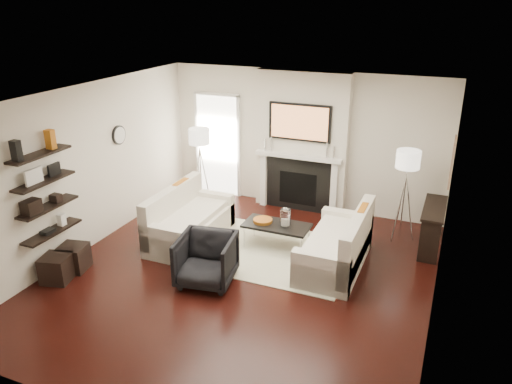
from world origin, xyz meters
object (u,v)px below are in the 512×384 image
at_px(lamp_right_shade, 408,159).
at_px(ottoman_near, 74,257).
at_px(loveseat_right_base, 334,254).
at_px(loveseat_left_base, 191,229).
at_px(armchair, 206,258).
at_px(lamp_left_shade, 199,136).
at_px(coffee_table, 277,225).

bearing_deg(lamp_right_shade, ottoman_near, -146.04).
xyz_separation_m(loveseat_right_base, ottoman_near, (-3.70, -1.66, -0.01)).
bearing_deg(ottoman_near, loveseat_right_base, 24.12).
height_order(loveseat_left_base, loveseat_right_base, same).
distance_m(armchair, lamp_left_shade, 3.11).
xyz_separation_m(loveseat_right_base, lamp_left_shade, (-3.08, 1.34, 1.24)).
xyz_separation_m(lamp_left_shade, ottoman_near, (-0.62, -3.00, -1.25)).
distance_m(loveseat_right_base, lamp_right_shade, 2.04).
distance_m(coffee_table, ottoman_near, 3.26).
height_order(loveseat_left_base, coffee_table, same).
distance_m(coffee_table, lamp_left_shade, 2.53).
relative_size(lamp_right_shade, ottoman_near, 1.00).
relative_size(loveseat_right_base, ottoman_near, 4.50).
relative_size(coffee_table, lamp_right_shade, 2.75).
bearing_deg(ottoman_near, loveseat_left_base, 53.06).
bearing_deg(coffee_table, loveseat_right_base, -12.86).
relative_size(lamp_left_shade, ottoman_near, 1.00).
bearing_deg(lamp_right_shade, loveseat_left_base, -156.18).
bearing_deg(coffee_table, lamp_left_shade, 151.38).
distance_m(lamp_right_shade, ottoman_near, 5.59).
relative_size(loveseat_right_base, lamp_right_shade, 4.50).
bearing_deg(ottoman_near, lamp_left_shade, 78.32).
height_order(loveseat_right_base, armchair, armchair).
bearing_deg(loveseat_left_base, armchair, -51.13).
bearing_deg(lamp_right_shade, armchair, -133.30).
bearing_deg(lamp_right_shade, coffee_table, -148.59).
relative_size(loveseat_left_base, coffee_table, 1.64).
distance_m(lamp_left_shade, ottoman_near, 3.31).
xyz_separation_m(loveseat_left_base, loveseat_right_base, (2.52, 0.09, 0.00)).
height_order(lamp_left_shade, ottoman_near, lamp_left_shade).
xyz_separation_m(coffee_table, lamp_left_shade, (-2.02, 1.10, 1.05)).
bearing_deg(loveseat_right_base, loveseat_left_base, -178.03).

